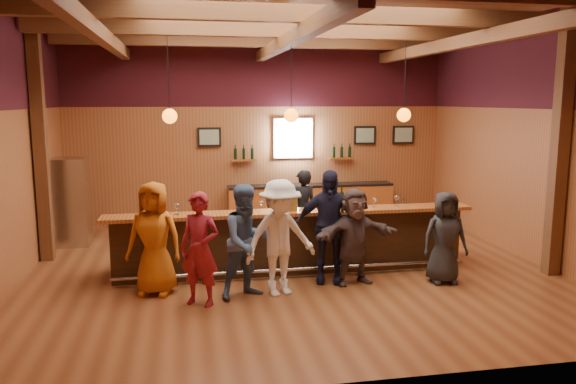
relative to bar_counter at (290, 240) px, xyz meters
name	(u,v)px	position (x,y,z in m)	size (l,w,h in m)	color
room	(291,85)	(-0.02, -0.09, 2.69)	(9.04, 9.00, 4.52)	brown
bar_counter	(290,240)	(0.00, 0.00, 0.00)	(6.30, 1.07, 1.11)	black
back_bar_cabinet	(311,204)	(1.18, 3.57, -0.05)	(4.00, 0.52, 0.95)	#96481B
window	(293,138)	(0.78, 3.80, 1.53)	(0.95, 0.09, 0.95)	silver
framed_pictures	(328,136)	(1.65, 3.79, 1.58)	(5.35, 0.05, 0.45)	black
wine_shelves	(294,156)	(0.78, 3.73, 1.10)	(3.00, 0.18, 0.30)	#96481B
pendant_lights	(291,115)	(-0.02, -0.15, 2.19)	(4.24, 0.24, 1.37)	black
stainless_fridge	(71,202)	(-4.12, 2.45, 0.38)	(0.70, 0.70, 1.80)	silver
customer_orange	(154,238)	(-2.29, -0.92, 0.35)	(0.85, 0.56, 1.75)	#B85A11
customer_redvest	(200,249)	(-1.62, -1.52, 0.31)	(0.61, 0.40, 1.67)	maroon
customer_denim	(247,241)	(-0.91, -1.31, 0.34)	(0.84, 0.65, 1.73)	#435E86
customer_white	(280,238)	(-0.41, -1.31, 0.37)	(1.15, 0.66, 1.79)	white
customer_navy	(328,226)	(0.47, -0.84, 0.41)	(1.09, 0.45, 1.86)	black
customer_brown	(354,236)	(0.86, -1.02, 0.26)	(1.46, 0.46, 1.57)	#4E3E3E
customer_dark	(445,237)	(2.32, -1.22, 0.23)	(0.74, 0.48, 1.51)	#242427
bartender	(303,210)	(0.47, 1.18, 0.28)	(0.59, 0.39, 1.61)	black
ice_bucket	(291,203)	(-0.05, -0.30, 0.71)	(0.23, 0.23, 0.25)	brown
bottle_a	(324,200)	(0.56, -0.17, 0.71)	(0.07, 0.07, 0.32)	black
bottle_b	(342,200)	(0.85, -0.27, 0.73)	(0.08, 0.08, 0.37)	black
glass_a	(149,208)	(-2.39, -0.39, 0.72)	(0.08, 0.08, 0.19)	silver
glass_b	(177,207)	(-1.94, -0.30, 0.72)	(0.08, 0.08, 0.18)	silver
glass_c	(205,206)	(-1.50, -0.34, 0.71)	(0.08, 0.08, 0.17)	silver
glass_d	(238,205)	(-0.96, -0.40, 0.72)	(0.08, 0.08, 0.19)	silver
glass_e	(262,204)	(-0.56, -0.38, 0.73)	(0.09, 0.09, 0.20)	silver
glass_f	(344,201)	(0.89, -0.29, 0.71)	(0.08, 0.08, 0.18)	silver
glass_g	(374,200)	(1.45, -0.26, 0.70)	(0.07, 0.07, 0.16)	silver
glass_h	(397,198)	(1.84, -0.28, 0.73)	(0.09, 0.09, 0.20)	silver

